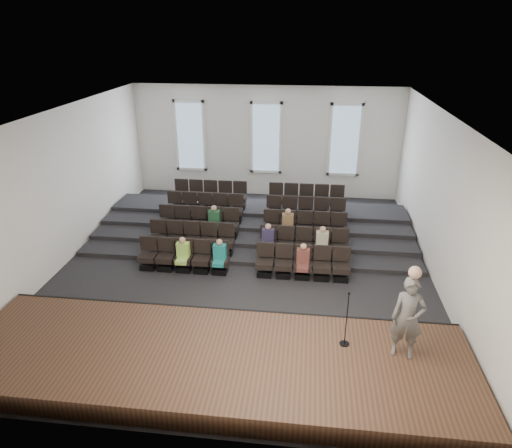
# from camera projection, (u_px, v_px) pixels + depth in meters

# --- Properties ---
(ground) EXTENTS (14.00, 14.00, 0.00)m
(ground) POSITION_uv_depth(u_px,v_px,m) (245.00, 265.00, 15.27)
(ground) COLOR black
(ground) RESTS_ON ground
(ceiling) EXTENTS (12.00, 14.00, 0.02)m
(ceiling) POSITION_uv_depth(u_px,v_px,m) (243.00, 114.00, 13.25)
(ceiling) COLOR white
(ceiling) RESTS_ON ground
(wall_back) EXTENTS (12.00, 0.04, 5.00)m
(wall_back) POSITION_uv_depth(u_px,v_px,m) (266.00, 142.00, 20.64)
(wall_back) COLOR silver
(wall_back) RESTS_ON ground
(wall_front) EXTENTS (12.00, 0.04, 5.00)m
(wall_front) POSITION_uv_depth(u_px,v_px,m) (186.00, 333.00, 7.88)
(wall_front) COLOR silver
(wall_front) RESTS_ON ground
(wall_left) EXTENTS (0.04, 14.00, 5.00)m
(wall_left) POSITION_uv_depth(u_px,v_px,m) (62.00, 187.00, 14.92)
(wall_left) COLOR silver
(wall_left) RESTS_ON ground
(wall_right) EXTENTS (0.04, 14.00, 5.00)m
(wall_right) POSITION_uv_depth(u_px,v_px,m) (443.00, 203.00, 13.61)
(wall_right) COLOR silver
(wall_right) RESTS_ON ground
(stage) EXTENTS (11.80, 3.60, 0.50)m
(stage) POSITION_uv_depth(u_px,v_px,m) (214.00, 362.00, 10.53)
(stage) COLOR #4A301F
(stage) RESTS_ON ground
(stage_lip) EXTENTS (11.80, 0.06, 0.52)m
(stage_lip) POSITION_uv_depth(u_px,v_px,m) (227.00, 317.00, 12.14)
(stage_lip) COLOR black
(stage_lip) RESTS_ON ground
(risers) EXTENTS (11.80, 4.80, 0.60)m
(risers) POSITION_uv_depth(u_px,v_px,m) (256.00, 222.00, 18.07)
(risers) COLOR black
(risers) RESTS_ON ground
(seating_rows) EXTENTS (6.80, 4.70, 1.67)m
(seating_rows) POSITION_uv_depth(u_px,v_px,m) (251.00, 228.00, 16.39)
(seating_rows) COLOR black
(seating_rows) RESTS_ON ground
(windows) EXTENTS (8.44, 0.10, 3.24)m
(windows) POSITION_uv_depth(u_px,v_px,m) (266.00, 138.00, 20.50)
(windows) COLOR white
(windows) RESTS_ON wall_back
(audience) EXTENTS (4.85, 2.64, 1.10)m
(audience) POSITION_uv_depth(u_px,v_px,m) (257.00, 240.00, 15.18)
(audience) COLOR #9ED053
(audience) RESTS_ON seating_rows
(speaker) EXTENTS (0.78, 0.57, 1.96)m
(speaker) POSITION_uv_depth(u_px,v_px,m) (408.00, 318.00, 10.01)
(speaker) COLOR #575552
(speaker) RESTS_ON stage
(mic_stand) EXTENTS (0.24, 0.24, 1.42)m
(mic_stand) POSITION_uv_depth(u_px,v_px,m) (346.00, 329.00, 10.55)
(mic_stand) COLOR black
(mic_stand) RESTS_ON stage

